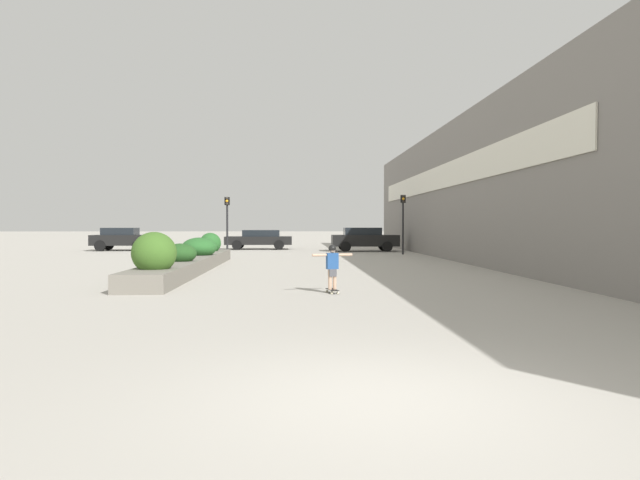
{
  "coord_description": "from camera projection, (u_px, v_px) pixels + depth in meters",
  "views": [
    {
      "loc": [
        -0.92,
        -5.53,
        1.71
      ],
      "look_at": [
        0.02,
        15.37,
        1.16
      ],
      "focal_mm": 32.0,
      "sensor_mm": 36.0,
      "label": 1
    }
  ],
  "objects": [
    {
      "name": "ground_plane",
      "position": [
        388.0,
        398.0,
        5.61
      ],
      "size": [
        300.0,
        300.0,
        0.0
      ],
      "primitive_type": "plane",
      "color": "#ADA89E"
    },
    {
      "name": "building_wall_right",
      "position": [
        480.0,
        185.0,
        23.96
      ],
      "size": [
        0.67,
        48.05,
        6.73
      ],
      "color": "gray",
      "rests_on": "ground_plane"
    },
    {
      "name": "planter_box",
      "position": [
        190.0,
        259.0,
        21.04
      ],
      "size": [
        1.41,
        14.56,
        1.52
      ],
      "color": "slate",
      "rests_on": "ground_plane"
    },
    {
      "name": "skateboard",
      "position": [
        332.0,
        290.0,
        14.28
      ],
      "size": [
        0.32,
        0.61,
        0.1
      ],
      "rotation": [
        0.0,
        0.0,
        0.25
      ],
      "color": "black",
      "rests_on": "ground_plane"
    },
    {
      "name": "skateboarder",
      "position": [
        332.0,
        262.0,
        14.26
      ],
      "size": [
        1.03,
        0.32,
        1.12
      ],
      "rotation": [
        0.0,
        0.0,
        0.25
      ],
      "color": "tan",
      "rests_on": "skateboard"
    },
    {
      "name": "car_leftmost",
      "position": [
        122.0,
        238.0,
        37.98
      ],
      "size": [
        3.92,
        1.86,
        1.53
      ],
      "rotation": [
        0.0,
        0.0,
        -1.57
      ],
      "color": "black",
      "rests_on": "ground_plane"
    },
    {
      "name": "car_center_left",
      "position": [
        499.0,
        239.0,
        39.19
      ],
      "size": [
        3.97,
        2.02,
        1.37
      ],
      "rotation": [
        0.0,
        0.0,
        1.57
      ],
      "color": "silver",
      "rests_on": "ground_plane"
    },
    {
      "name": "car_center_right",
      "position": [
        259.0,
        239.0,
        40.07
      ],
      "size": [
        4.65,
        2.04,
        1.36
      ],
      "rotation": [
        0.0,
        0.0,
        1.57
      ],
      "color": "black",
      "rests_on": "ground_plane"
    },
    {
      "name": "car_rightmost",
      "position": [
        364.0,
        239.0,
        37.24
      ],
      "size": [
        4.31,
        1.93,
        1.54
      ],
      "rotation": [
        0.0,
        0.0,
        -1.57
      ],
      "color": "black",
      "rests_on": "ground_plane"
    },
    {
      "name": "traffic_light_left",
      "position": [
        227.0,
        215.0,
        31.85
      ],
      "size": [
        0.28,
        0.3,
        3.28
      ],
      "color": "black",
      "rests_on": "ground_plane"
    },
    {
      "name": "traffic_light_right",
      "position": [
        403.0,
        214.0,
        33.11
      ],
      "size": [
        0.28,
        0.3,
        3.46
      ],
      "color": "black",
      "rests_on": "ground_plane"
    }
  ]
}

